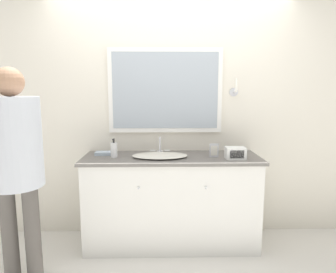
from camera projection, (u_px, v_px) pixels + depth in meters
The scene contains 9 objects.
ground_plane at pixel (172, 259), 2.80m from camera, with size 14.00×14.00×0.00m, color silver.
wall_back at pixel (170, 116), 3.21m from camera, with size 8.00×0.18×2.55m.
vanity_counter at pixel (171, 201), 3.02m from camera, with size 1.74×0.59×0.92m.
sink_basin at pixel (160, 155), 2.92m from camera, with size 0.54×0.37×0.18m.
soap_bottle at pixel (114, 150), 2.91m from camera, with size 0.07×0.07×0.19m.
appliance_box at pixel (235, 153), 2.85m from camera, with size 0.19×0.13×0.11m.
picture_frame at pixel (214, 150), 2.91m from camera, with size 0.09×0.01×0.13m.
hand_towel_near_sink at pixel (105, 153), 3.03m from camera, with size 0.19×0.11×0.03m.
person at pixel (15, 154), 2.33m from camera, with size 0.42×0.42×1.74m.
Camera 1 is at (-0.09, -2.59, 1.56)m, focal length 32.00 mm.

